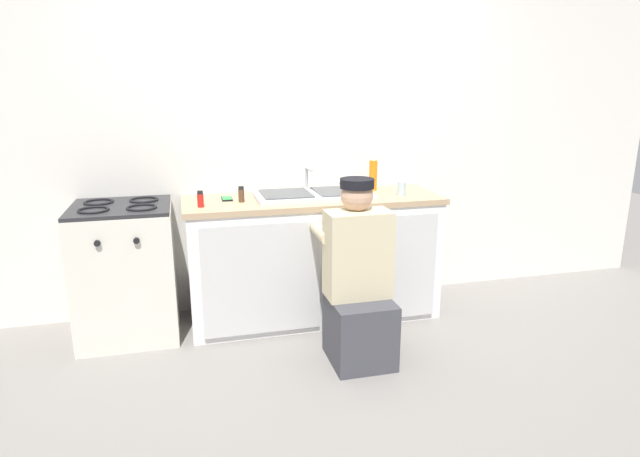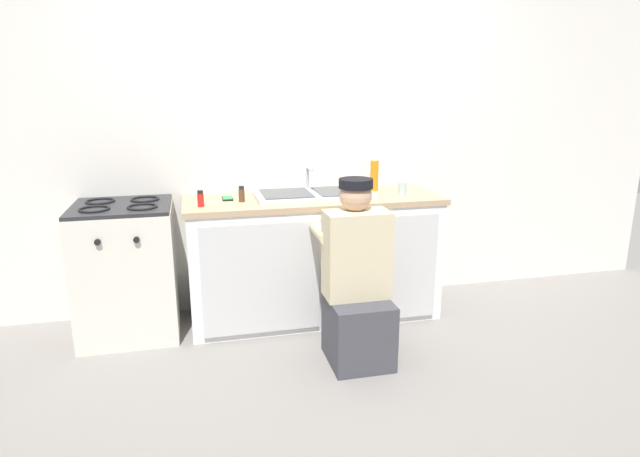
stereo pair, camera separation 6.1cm
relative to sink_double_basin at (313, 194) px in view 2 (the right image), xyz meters
name	(u,v)px [view 2 (the right image)]	position (x,y,z in m)	size (l,w,h in m)	color
ground_plane	(323,331)	(0.00, -0.30, -0.90)	(12.00, 12.00, 0.00)	gray
back_wall	(303,138)	(0.00, 0.35, 0.35)	(6.00, 0.10, 2.50)	silver
counter_cabinet	(314,260)	(0.00, -0.01, -0.48)	(1.73, 0.62, 0.84)	white
countertop	(313,200)	(0.00, 0.00, -0.04)	(1.77, 0.62, 0.04)	tan
sink_double_basin	(313,194)	(0.00, 0.00, 0.00)	(0.80, 0.44, 0.19)	silver
stove_range	(127,270)	(-1.26, 0.00, -0.45)	(0.62, 0.62, 0.90)	silver
plumber_person	(357,287)	(0.11, -0.70, -0.44)	(0.42, 0.61, 1.10)	#3F3F47
spice_bottle_red	(201,199)	(-0.77, -0.14, 0.03)	(0.04, 0.04, 0.10)	red
water_glass	(402,189)	(0.61, -0.11, 0.03)	(0.06, 0.06, 0.10)	#ADC6CC
spice_bottle_pepper	(242,194)	(-0.50, -0.04, 0.03)	(0.04, 0.04, 0.10)	#513823
soap_bottle_orange	(374,175)	(0.49, 0.13, 0.09)	(0.06, 0.06, 0.25)	orange
cell_phone	(227,198)	(-0.58, 0.06, -0.01)	(0.07, 0.14, 0.01)	black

